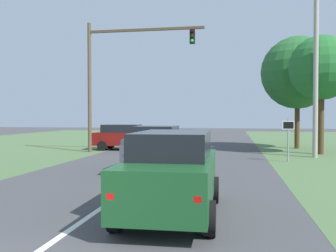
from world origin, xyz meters
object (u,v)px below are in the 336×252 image
at_px(crossing_suv_far, 124,137).
at_px(utility_pole_right, 316,72).
at_px(extra_tree_1, 298,73).
at_px(oak_tree_right, 322,68).
at_px(traffic_light, 117,67).
at_px(red_suv_near, 172,171).
at_px(keep_moving_sign, 288,134).
at_px(pickup_truck_lead, 157,148).

xyz_separation_m(crossing_suv_far, utility_pole_right, (12.36, -2.80, 3.99)).
bearing_deg(extra_tree_1, oak_tree_right, -79.54).
relative_size(traffic_light, oak_tree_right, 1.15).
xyz_separation_m(traffic_light, utility_pole_right, (12.25, -0.85, -0.70)).
height_order(red_suv_near, keep_moving_sign, keep_moving_sign).
distance_m(pickup_truck_lead, extra_tree_1, 15.77).
height_order(traffic_light, crossing_suv_far, traffic_light).
relative_size(red_suv_near, pickup_truck_lead, 0.96).
bearing_deg(pickup_truck_lead, keep_moving_sign, 34.85).
height_order(traffic_light, oak_tree_right, traffic_light).
bearing_deg(pickup_truck_lead, crossing_suv_far, 114.74).
height_order(pickup_truck_lead, crossing_suv_far, pickup_truck_lead).
height_order(red_suv_near, oak_tree_right, oak_tree_right).
height_order(pickup_truck_lead, extra_tree_1, extra_tree_1).
height_order(keep_moving_sign, oak_tree_right, oak_tree_right).
distance_m(crossing_suv_far, utility_pole_right, 13.29).
xyz_separation_m(keep_moving_sign, crossing_suv_far, (-10.53, 5.27, -0.52)).
bearing_deg(crossing_suv_far, red_suv_near, -69.48).
bearing_deg(pickup_truck_lead, traffic_light, 119.44).
distance_m(traffic_light, crossing_suv_far, 5.08).
bearing_deg(utility_pole_right, crossing_suv_far, 167.22).
bearing_deg(pickup_truck_lead, oak_tree_right, 44.83).
bearing_deg(utility_pole_right, oak_tree_right, 68.97).
bearing_deg(extra_tree_1, crossing_suv_far, -165.09).
bearing_deg(crossing_suv_far, keep_moving_sign, -26.60).
distance_m(utility_pole_right, extra_tree_1, 6.13).
distance_m(oak_tree_right, crossing_suv_far, 13.87).
xyz_separation_m(red_suv_near, utility_pole_right, (6.11, 13.91, 3.88)).
height_order(pickup_truck_lead, traffic_light, traffic_light).
bearing_deg(traffic_light, keep_moving_sign, -17.67).
height_order(pickup_truck_lead, keep_moving_sign, keep_moving_sign).
xyz_separation_m(crossing_suv_far, extra_tree_1, (12.33, 3.28, 4.66)).
relative_size(pickup_truck_lead, oak_tree_right, 0.67).
bearing_deg(keep_moving_sign, crossing_suv_far, 153.40).
relative_size(red_suv_near, keep_moving_sign, 2.11).
distance_m(pickup_truck_lead, keep_moving_sign, 7.48).
distance_m(keep_moving_sign, utility_pole_right, 4.64).
height_order(oak_tree_right, extra_tree_1, extra_tree_1).
bearing_deg(red_suv_near, extra_tree_1, 73.09).
bearing_deg(traffic_light, extra_tree_1, 23.21).
xyz_separation_m(traffic_light, extra_tree_1, (12.22, 5.24, -0.03)).
bearing_deg(oak_tree_right, traffic_light, -175.30).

